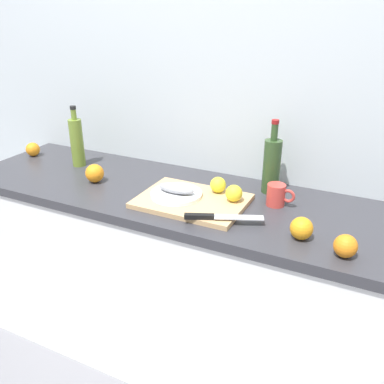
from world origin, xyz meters
The scene contains 16 objects.
ground_plane centered at (0.00, 0.00, 0.00)m, with size 12.00×12.00×0.00m, color slate.
back_wall centered at (0.00, 0.33, 1.25)m, with size 3.20×0.05×2.50m, color silver.
kitchen_counter centered at (0.00, 0.00, 0.45)m, with size 2.00×0.60×0.90m.
cutting_board centered at (0.12, -0.07, 0.91)m, with size 0.43×0.31×0.02m, color tan.
white_plate centered at (0.05, -0.07, 0.93)m, with size 0.21×0.21×0.01m, color white.
fish_fillet centered at (0.05, -0.07, 0.95)m, with size 0.16×0.07×0.04m, color gray.
chef_knife centered at (0.27, -0.19, 0.93)m, with size 0.28×0.14×0.02m.
lemon_0 centered at (0.19, 0.04, 0.95)m, with size 0.07×0.07×0.07m, color yellow.
lemon_1 centered at (0.28, -0.01, 0.95)m, with size 0.07×0.07×0.07m, color yellow.
olive_oil_bottle centered at (-0.59, 0.08, 1.02)m, with size 0.06×0.06×0.30m.
wine_bottle centered at (0.37, 0.19, 1.02)m, with size 0.07×0.07×0.32m.
coffee_mug_0 centered at (0.43, 0.07, 0.94)m, with size 0.11×0.07×0.09m.
orange_0 centered at (0.58, -0.15, 0.94)m, with size 0.08×0.08×0.08m, color orange.
orange_1 centered at (0.73, -0.20, 0.94)m, with size 0.08×0.08×0.08m, color orange.
orange_2 centered at (-0.91, 0.09, 0.94)m, with size 0.07×0.07×0.07m, color orange.
orange_3 centered at (-0.38, -0.06, 0.94)m, with size 0.08×0.08×0.08m, color orange.
Camera 1 is at (0.79, -1.43, 1.63)m, focal length 38.68 mm.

